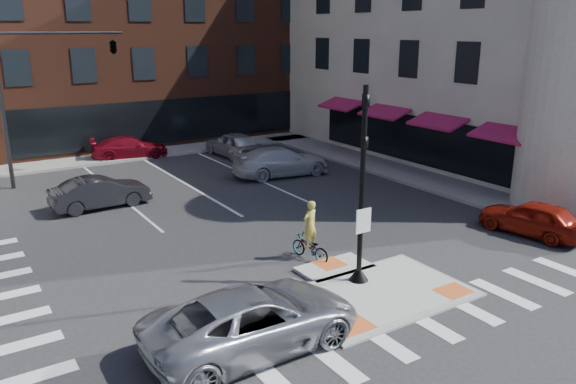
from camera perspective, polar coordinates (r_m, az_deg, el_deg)
ground at (r=17.53m, az=8.00°, el=-9.66°), size 120.00×120.00×0.00m
refuge_island at (r=17.33m, az=8.57°, el=-9.82°), size 5.40×4.65×0.13m
sidewalk_e at (r=31.38m, az=11.25°, el=2.08°), size 3.00×24.00×0.15m
sidewalk_n at (r=37.18m, az=-10.75°, el=4.33°), size 26.00×3.00×0.15m
building_n at (r=45.84m, az=-16.20°, el=15.94°), size 24.40×18.40×15.50m
building_e at (r=39.58m, az=22.15°, el=15.79°), size 21.90×23.90×17.70m
building_far_right at (r=68.67m, az=-16.68°, el=14.33°), size 12.00×12.00×12.00m
signal_pole at (r=16.92m, az=7.45°, el=-1.99°), size 0.60×0.60×5.98m
mast_arm_signal at (r=30.67m, az=-19.97°, el=12.73°), size 6.10×2.24×8.00m
silver_suv at (r=14.14m, az=-3.52°, el=-12.78°), size 5.55×2.61×1.53m
red_sedan at (r=23.37m, az=23.61°, el=-2.41°), size 2.24×4.17×1.35m
white_pickup at (r=30.05m, az=-0.71°, el=3.12°), size 5.49×2.78×1.53m
bg_car_dark at (r=25.98m, az=-18.52°, el=-0.03°), size 4.27×1.62×1.39m
bg_car_silver at (r=34.72m, az=-5.55°, el=4.87°), size 2.20×4.67×1.54m
bg_car_red at (r=35.47m, az=-15.79°, el=4.37°), size 4.76×2.62×1.31m
cyclist at (r=19.17m, az=2.23°, el=-4.88°), size 0.90×1.72×2.09m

